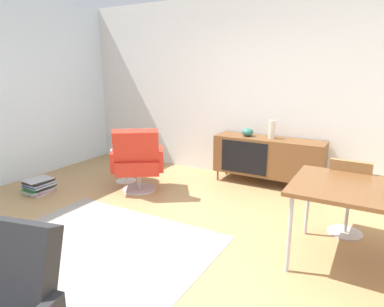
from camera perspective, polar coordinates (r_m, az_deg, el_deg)
The scene contains 11 objects.
ground_plane at distance 3.44m, azimuth -4.60°, elevation -15.74°, with size 8.32×8.32×0.00m, color tan.
wall_back at distance 5.33m, azimuth 11.14°, elevation 10.64°, with size 6.80×0.12×2.80m, color silver.
sideboard at distance 5.11m, azimuth 12.78°, elevation -0.54°, with size 1.60×0.45×0.72m.
vase_cobalt at distance 5.01m, azimuth 13.44°, elevation 3.99°, with size 0.10×0.10×0.27m.
vase_sculptural_dark at distance 5.14m, azimuth 9.45°, elevation 3.62°, with size 0.17×0.17×0.12m.
dining_chair_back_left at distance 3.82m, azimuth 25.16°, elevation -6.22°, with size 0.42×0.44×0.86m.
lounge_chair_red at distance 4.77m, azimuth -9.22°, elevation -1.08°, with size 0.90×0.89×0.95m.
side_table_round at distance 5.29m, azimuth -11.31°, elevation -1.28°, with size 0.44×0.44×0.52m.
fruit_bowl at distance 5.23m, azimuth -11.44°, elevation 1.24°, with size 0.20×0.20×0.11m.
magazine_stack at distance 5.23m, azimuth -24.55°, elevation -5.01°, with size 0.33×0.39×0.20m.
area_rug at distance 3.56m, azimuth -15.55°, elevation -15.03°, with size 2.20×1.70×0.01m, color gray.
Camera 1 is at (1.69, -2.45, 1.72)m, focal length 31.34 mm.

